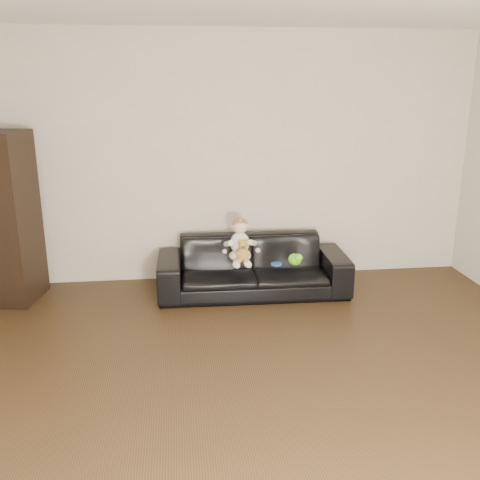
{
  "coord_description": "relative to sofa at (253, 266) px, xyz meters",
  "views": [
    {
      "loc": [
        -0.67,
        -2.83,
        2.08
      ],
      "look_at": [
        -0.07,
        2.16,
        0.59
      ],
      "focal_mm": 40.0,
      "sensor_mm": 36.0,
      "label": 1
    }
  ],
  "objects": [
    {
      "name": "baby",
      "position": [
        -0.14,
        -0.1,
        0.28
      ],
      "size": [
        0.3,
        0.37,
        0.44
      ],
      "rotation": [
        0.0,
        0.0,
        -0.1
      ],
      "color": "silver",
      "rests_on": "sofa"
    },
    {
      "name": "cabinet",
      "position": [
        -2.35,
        0.1,
        0.54
      ],
      "size": [
        0.5,
        0.62,
        1.65
      ],
      "primitive_type": "cube",
      "rotation": [
        0.0,
        0.0,
        -0.16
      ],
      "color": "black",
      "rests_on": "floor"
    },
    {
      "name": "teddy_bear",
      "position": [
        -0.13,
        -0.24,
        0.24
      ],
      "size": [
        0.12,
        0.12,
        0.21
      ],
      "rotation": [
        0.0,
        0.0,
        0.0
      ],
      "color": "#B18232",
      "rests_on": "sofa"
    },
    {
      "name": "wall_back",
      "position": [
        -0.07,
        0.5,
        1.02
      ],
      "size": [
        5.0,
        0.0,
        5.0
      ],
      "primitive_type": "plane",
      "rotation": [
        1.57,
        0.0,
        0.0
      ],
      "color": "beige",
      "rests_on": "ground"
    },
    {
      "name": "sofa",
      "position": [
        0.0,
        0.0,
        0.0
      ],
      "size": [
        1.92,
        0.79,
        0.56
      ],
      "primitive_type": "imported",
      "rotation": [
        0.0,
        0.0,
        -0.02
      ],
      "color": "black",
      "rests_on": "floor"
    },
    {
      "name": "toy_blue_disc",
      "position": [
        0.2,
        -0.24,
        0.1
      ],
      "size": [
        0.13,
        0.13,
        0.01
      ],
      "primitive_type": "cylinder",
      "rotation": [
        0.0,
        0.0,
        0.3
      ],
      "color": "blue",
      "rests_on": "sofa"
    },
    {
      "name": "floor",
      "position": [
        -0.07,
        -2.25,
        -0.28
      ],
      "size": [
        5.5,
        5.5,
        0.0
      ],
      "primitive_type": "plane",
      "color": "#392614",
      "rests_on": "ground"
    },
    {
      "name": "shelf_item",
      "position": [
        -2.33,
        0.1,
        0.92
      ],
      "size": [
        0.22,
        0.28,
        0.28
      ],
      "primitive_type": "cube",
      "rotation": [
        0.0,
        0.0,
        -0.16
      ],
      "color": "silver",
      "rests_on": "cabinet"
    },
    {
      "name": "toy_green",
      "position": [
        0.38,
        -0.26,
        0.14
      ],
      "size": [
        0.16,
        0.18,
        0.11
      ],
      "primitive_type": "ellipsoid",
      "rotation": [
        0.0,
        0.0,
        -0.22
      ],
      "color": "#59DD1A",
      "rests_on": "sofa"
    },
    {
      "name": "toy_rattle",
      "position": [
        0.39,
        -0.24,
        0.13
      ],
      "size": [
        0.09,
        0.09,
        0.08
      ],
      "primitive_type": "sphere",
      "rotation": [
        0.0,
        0.0,
        0.24
      ],
      "color": "#E41A41",
      "rests_on": "sofa"
    }
  ]
}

